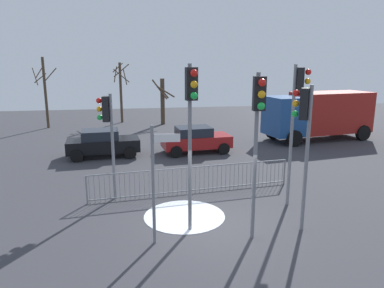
% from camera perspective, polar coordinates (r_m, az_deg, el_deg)
% --- Properties ---
extents(ground_plane, '(60.00, 60.00, 0.00)m').
position_cam_1_polar(ground_plane, '(11.49, 2.91, -12.93)').
color(ground_plane, '#38383D').
extents(traffic_light_foreground_right, '(0.34, 0.57, 4.97)m').
position_cam_1_polar(traffic_light_foreground_right, '(10.08, -0.14, 5.05)').
color(traffic_light_foreground_right, slate).
rests_on(traffic_light_foreground_right, ground).
extents(traffic_light_rear_right, '(0.34, 0.57, 4.74)m').
position_cam_1_polar(traffic_light_rear_right, '(9.76, 10.43, 3.66)').
color(traffic_light_rear_right, slate).
rests_on(traffic_light_rear_right, ground).
extents(traffic_light_mid_left, '(0.49, 0.44, 4.39)m').
position_cam_1_polar(traffic_light_mid_left, '(10.85, 17.33, 2.82)').
color(traffic_light_mid_left, slate).
rests_on(traffic_light_mid_left, ground).
extents(traffic_light_mid_right, '(0.56, 0.36, 3.92)m').
position_cam_1_polar(traffic_light_mid_right, '(13.24, -13.29, 3.29)').
color(traffic_light_mid_right, slate).
rests_on(traffic_light_mid_right, ground).
extents(traffic_light_foreground_left, '(0.55, 0.37, 4.93)m').
position_cam_1_polar(traffic_light_foreground_left, '(12.69, 16.42, 6.04)').
color(traffic_light_foreground_left, slate).
rests_on(traffic_light_foreground_left, ground).
extents(direction_sign_post, '(0.79, 0.12, 3.38)m').
position_cam_1_polar(direction_sign_post, '(9.85, -5.86, -5.63)').
color(direction_sign_post, slate).
rests_on(direction_sign_post, ground).
extents(pedestrian_guard_railing, '(7.97, 0.92, 1.07)m').
position_cam_1_polar(pedestrian_guard_railing, '(13.97, 0.17, -5.68)').
color(pedestrian_guard_railing, slate).
rests_on(pedestrian_guard_railing, ground).
extents(car_red_near, '(3.94, 2.22, 1.47)m').
position_cam_1_polar(car_red_near, '(20.21, 0.57, 0.78)').
color(car_red_near, maroon).
rests_on(car_red_near, ground).
extents(car_black_trailing, '(3.92, 2.17, 1.47)m').
position_cam_1_polar(car_black_trailing, '(19.91, -14.02, 0.21)').
color(car_black_trailing, black).
rests_on(car_black_trailing, ground).
extents(delivery_truck, '(7.34, 3.67, 3.10)m').
position_cam_1_polar(delivery_truck, '(24.85, 19.52, 4.59)').
color(delivery_truck, maroon).
rests_on(delivery_truck, ground).
extents(bare_tree_left, '(1.39, 1.55, 4.98)m').
position_cam_1_polar(bare_tree_left, '(30.89, -11.24, 8.44)').
color(bare_tree_left, '#473828').
rests_on(bare_tree_left, ground).
extents(bare_tree_centre, '(1.84, 1.15, 3.72)m').
position_cam_1_polar(bare_tree_centre, '(29.46, -4.68, 6.94)').
color(bare_tree_centre, '#473828').
rests_on(bare_tree_centre, ground).
extents(bare_tree_right, '(1.81, 1.81, 5.39)m').
position_cam_1_polar(bare_tree_right, '(29.88, -22.32, 7.79)').
color(bare_tree_right, '#473828').
rests_on(bare_tree_right, ground).
extents(snow_patch_kerb, '(2.70, 2.70, 0.01)m').
position_cam_1_polar(snow_patch_kerb, '(12.17, -1.22, -11.33)').
color(snow_patch_kerb, white).
rests_on(snow_patch_kerb, ground).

